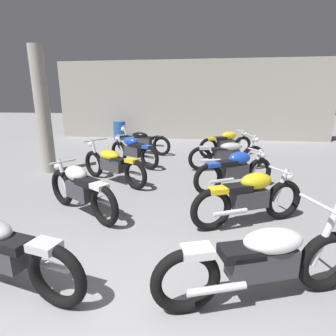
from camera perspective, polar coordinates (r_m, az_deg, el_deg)
back_wall at (r=12.80m, az=4.75°, el=14.31°), size 12.76×0.24×3.60m
support_pillar at (r=7.66m, az=-25.39°, el=10.93°), size 0.36×0.36×3.20m
motorcycle_left_row_1 at (r=4.75m, az=-18.37°, el=-4.27°), size 1.71×1.17×0.88m
motorcycle_left_row_2 at (r=6.31m, az=-11.86°, el=0.86°), size 1.91×1.23×0.97m
motorcycle_left_row_3 at (r=7.77m, az=-7.51°, el=3.77°), size 1.72×1.15×0.88m
motorcycle_left_row_4 at (r=9.44m, az=-5.60°, el=5.80°), size 2.11×0.88×0.97m
motorcycle_right_row_0 at (r=2.84m, az=19.78°, el=-18.24°), size 2.09×0.94×0.97m
motorcycle_right_row_1 at (r=4.33m, az=17.24°, el=-6.04°), size 1.83×0.93×0.88m
motorcycle_right_row_2 at (r=5.80m, az=14.30°, el=-0.47°), size 1.76×1.08×0.88m
motorcycle_right_row_3 at (r=7.45m, az=12.72°, el=2.98°), size 2.13×0.83×0.97m
motorcycle_right_row_4 at (r=9.13m, az=12.43°, el=5.24°), size 1.82×0.96×0.88m
oil_drum at (r=12.75m, az=-10.40°, el=7.92°), size 0.59×0.59×0.85m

